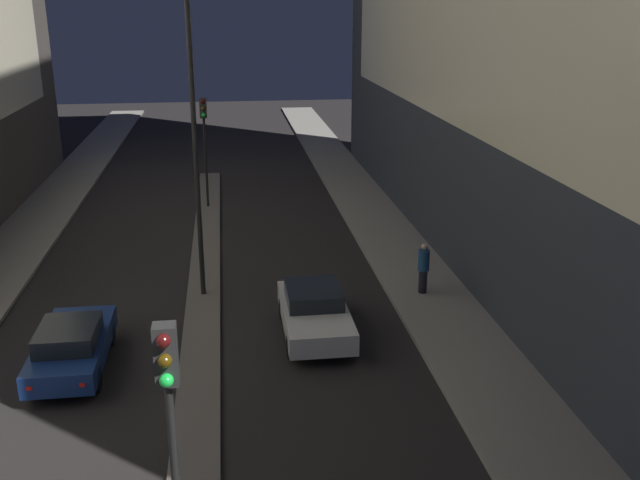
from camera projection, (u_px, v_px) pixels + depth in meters
median_strip at (204, 290)px, 24.03m from camera, size 1.08×34.13×0.11m
traffic_light_near at (170, 414)px, 10.04m from camera, size 0.32×0.42×5.06m
traffic_light_mid at (204, 128)px, 32.42m from camera, size 0.32×0.42×5.06m
street_lamp at (192, 89)px, 21.47m from camera, size 0.55×0.55×9.80m
car_left_lane at (72, 346)px, 18.74m from camera, size 1.74×4.14×1.39m
car_right_lane at (315, 312)px, 20.76m from camera, size 1.86×4.17×1.39m
pedestrian_on_right_sidewalk at (423, 267)px, 23.35m from camera, size 0.38×0.38×1.71m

